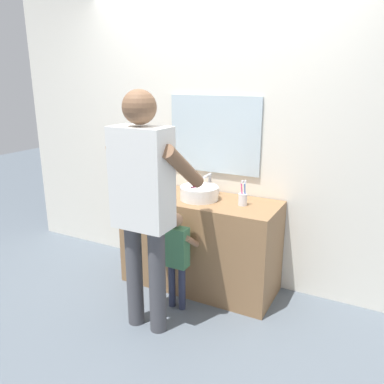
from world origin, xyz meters
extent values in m
plane|color=slate|center=(0.00, 0.00, 0.00)|extent=(14.00, 14.00, 0.00)
cube|color=silver|center=(0.00, 0.62, 1.35)|extent=(4.40, 0.08, 2.70)
cube|color=silver|center=(0.00, 0.57, 1.32)|extent=(0.84, 0.02, 0.66)
cube|color=olive|center=(0.00, 0.30, 0.41)|extent=(1.34, 0.54, 0.81)
cylinder|color=white|center=(0.00, 0.28, 0.87)|extent=(0.32, 0.32, 0.11)
cylinder|color=silver|center=(0.00, 0.28, 0.87)|extent=(0.26, 0.26, 0.09)
cylinder|color=#B7BABF|center=(0.00, 0.49, 0.90)|extent=(0.03, 0.03, 0.18)
cylinder|color=#B7BABF|center=(0.00, 0.43, 0.98)|extent=(0.02, 0.12, 0.02)
cylinder|color=#B7BABF|center=(-0.07, 0.49, 0.84)|extent=(0.04, 0.04, 0.05)
cylinder|color=#B7BABF|center=(0.07, 0.49, 0.84)|extent=(0.04, 0.04, 0.05)
cylinder|color=silver|center=(0.38, 0.30, 0.86)|extent=(0.07, 0.07, 0.09)
cylinder|color=#E5387F|center=(0.38, 0.29, 0.91)|extent=(0.03, 0.01, 0.17)
cube|color=white|center=(0.38, 0.29, 1.01)|extent=(0.01, 0.02, 0.02)
cylinder|color=blue|center=(0.39, 0.30, 0.91)|extent=(0.01, 0.04, 0.17)
cube|color=white|center=(0.39, 0.30, 1.01)|extent=(0.01, 0.02, 0.02)
cylinder|color=#66B2D1|center=(-0.37, 0.32, 0.88)|extent=(0.06, 0.06, 0.13)
cylinder|color=#2D2D2D|center=(-0.37, 0.32, 0.96)|extent=(0.02, 0.02, 0.03)
cylinder|color=#2D334C|center=(-0.05, -0.11, 0.19)|extent=(0.06, 0.06, 0.37)
cylinder|color=#2D334C|center=(0.05, -0.11, 0.19)|extent=(0.06, 0.06, 0.37)
cube|color=#427F56|center=(0.00, -0.11, 0.53)|extent=(0.19, 0.10, 0.32)
sphere|color=#A87A5B|center=(0.00, -0.11, 0.76)|extent=(0.10, 0.10, 0.10)
cylinder|color=#A87A5B|center=(-0.10, -0.03, 0.56)|extent=(0.05, 0.22, 0.18)
cylinder|color=#A87A5B|center=(0.10, -0.03, 0.56)|extent=(0.05, 0.22, 0.18)
cylinder|color=#47474C|center=(-0.18, -0.43, 0.40)|extent=(0.12, 0.12, 0.80)
cylinder|color=#47474C|center=(0.02, -0.43, 0.40)|extent=(0.12, 0.12, 0.80)
cube|color=white|center=(-0.08, -0.43, 1.14)|extent=(0.40, 0.23, 0.69)
sphere|color=brown|center=(-0.08, -0.43, 1.61)|extent=(0.23, 0.23, 0.23)
cylinder|color=brown|center=(-0.30, -0.24, 1.20)|extent=(0.10, 0.48, 0.38)
cylinder|color=brown|center=(0.14, -0.24, 1.20)|extent=(0.10, 0.48, 0.38)
cylinder|color=#E5387F|center=(0.14, -0.06, 1.02)|extent=(0.01, 0.14, 0.03)
cube|color=white|center=(0.14, 0.01, 1.03)|extent=(0.01, 0.02, 0.02)
camera|label=1|loc=(1.39, -2.50, 1.79)|focal=36.24mm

